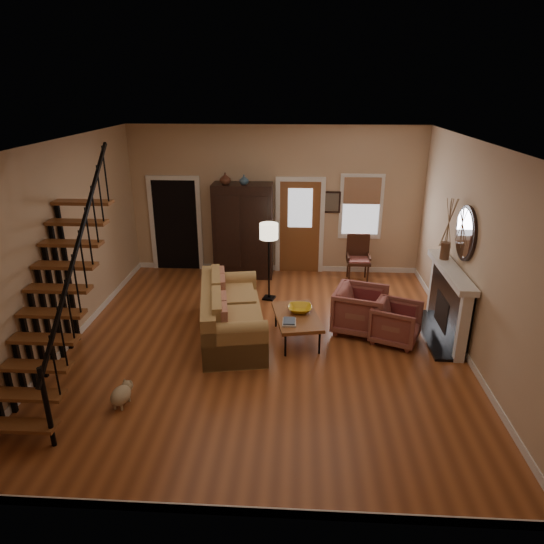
# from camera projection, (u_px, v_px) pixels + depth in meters

# --- Properties ---
(room) EXTENTS (7.00, 7.33, 3.30)m
(room) POSITION_uv_depth(u_px,v_px,m) (249.00, 229.00, 9.28)
(room) COLOR #9C5027
(room) RESTS_ON ground
(staircase) EXTENTS (0.94, 2.80, 3.20)m
(staircase) POSITION_uv_depth(u_px,v_px,m) (52.00, 282.00, 6.53)
(staircase) COLOR brown
(staircase) RESTS_ON ground
(fireplace) EXTENTS (0.33, 1.95, 2.30)m
(fireplace) POSITION_uv_depth(u_px,v_px,m) (451.00, 296.00, 8.19)
(fireplace) COLOR black
(fireplace) RESTS_ON ground
(armoire) EXTENTS (1.30, 0.60, 2.10)m
(armoire) POSITION_uv_depth(u_px,v_px,m) (243.00, 231.00, 10.76)
(armoire) COLOR black
(armoire) RESTS_ON ground
(vase_a) EXTENTS (0.24, 0.24, 0.25)m
(vase_a) POSITION_uv_depth(u_px,v_px,m) (225.00, 179.00, 10.26)
(vase_a) COLOR #4C2619
(vase_a) RESTS_ON armoire
(vase_b) EXTENTS (0.20, 0.20, 0.21)m
(vase_b) POSITION_uv_depth(u_px,v_px,m) (244.00, 180.00, 10.24)
(vase_b) COLOR #334C60
(vase_b) RESTS_ON armoire
(sofa) EXTENTS (1.41, 2.48, 0.87)m
(sofa) POSITION_uv_depth(u_px,v_px,m) (232.00, 312.00, 8.31)
(sofa) COLOR #A7824B
(sofa) RESTS_ON ground
(coffee_table) EXTENTS (0.92, 1.31, 0.46)m
(coffee_table) POSITION_uv_depth(u_px,v_px,m) (297.00, 327.00, 8.24)
(coffee_table) COLOR brown
(coffee_table) RESTS_ON ground
(bowl) EXTENTS (0.41, 0.41, 0.10)m
(bowl) POSITION_uv_depth(u_px,v_px,m) (300.00, 309.00, 8.27)
(bowl) COLOR gold
(bowl) RESTS_ON coffee_table
(books) EXTENTS (0.22, 0.30, 0.06)m
(books) POSITION_uv_depth(u_px,v_px,m) (289.00, 322.00, 7.87)
(books) COLOR beige
(books) RESTS_ON coffee_table
(armchair_left) EXTENTS (0.99, 0.97, 0.69)m
(armchair_left) POSITION_uv_depth(u_px,v_px,m) (396.00, 323.00, 8.14)
(armchair_left) COLOR maroon
(armchair_left) RESTS_ON ground
(armchair_right) EXTENTS (1.09, 1.07, 0.80)m
(armchair_right) POSITION_uv_depth(u_px,v_px,m) (360.00, 310.00, 8.47)
(armchair_right) COLOR maroon
(armchair_right) RESTS_ON ground
(floor_lamp) EXTENTS (0.44, 0.44, 1.59)m
(floor_lamp) POSITION_uv_depth(u_px,v_px,m) (269.00, 262.00, 9.60)
(floor_lamp) COLOR black
(floor_lamp) RESTS_ON ground
(side_chair) EXTENTS (0.54, 0.54, 1.02)m
(side_chair) POSITION_uv_depth(u_px,v_px,m) (358.00, 259.00, 10.63)
(side_chair) COLOR #3E2013
(side_chair) RESTS_ON ground
(dog) EXTENTS (0.30, 0.44, 0.29)m
(dog) POSITION_uv_depth(u_px,v_px,m) (121.00, 397.00, 6.54)
(dog) COLOR tan
(dog) RESTS_ON ground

